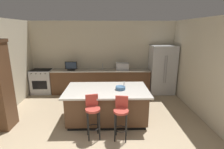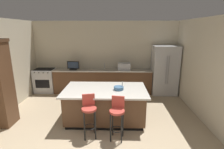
% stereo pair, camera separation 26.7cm
% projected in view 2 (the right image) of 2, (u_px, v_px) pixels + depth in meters
% --- Properties ---
extents(wall_back, '(6.19, 0.12, 2.78)m').
position_uv_depth(wall_back, '(105.00, 56.00, 6.97)').
color(wall_back, beige).
rests_on(wall_back, ground_plane).
extents(wall_right, '(0.12, 5.07, 2.78)m').
position_uv_depth(wall_right, '(206.00, 70.00, 4.63)').
color(wall_right, beige).
rests_on(wall_right, ground_plane).
extents(counter_back, '(3.82, 0.62, 0.93)m').
position_uv_depth(counter_back, '(103.00, 81.00, 6.84)').
color(counter_back, brown).
rests_on(counter_back, ground_plane).
extents(kitchen_island, '(2.21, 1.31, 0.91)m').
position_uv_depth(kitchen_island, '(105.00, 104.00, 4.72)').
color(kitchen_island, black).
rests_on(kitchen_island, ground_plane).
extents(refrigerator, '(0.94, 0.77, 1.87)m').
position_uv_depth(refrigerator, '(164.00, 70.00, 6.60)').
color(refrigerator, '#B7BABF').
rests_on(refrigerator, ground_plane).
extents(range_oven, '(0.79, 0.63, 0.95)m').
position_uv_depth(range_oven, '(45.00, 80.00, 6.89)').
color(range_oven, '#B7BABF').
rests_on(range_oven, ground_plane).
extents(microwave, '(0.48, 0.36, 0.28)m').
position_uv_depth(microwave, '(124.00, 66.00, 6.66)').
color(microwave, '#B7BABF').
rests_on(microwave, counter_back).
extents(tv_monitor, '(0.46, 0.16, 0.34)m').
position_uv_depth(tv_monitor, '(73.00, 66.00, 6.66)').
color(tv_monitor, black).
rests_on(tv_monitor, counter_back).
extents(sink_faucet_back, '(0.02, 0.02, 0.24)m').
position_uv_depth(sink_faucet_back, '(105.00, 66.00, 6.78)').
color(sink_faucet_back, '#B2B2B7').
rests_on(sink_faucet_back, counter_back).
extents(sink_faucet_island, '(0.02, 0.02, 0.22)m').
position_uv_depth(sink_faucet_island, '(122.00, 85.00, 4.56)').
color(sink_faucet_island, '#B2B2B7').
rests_on(sink_faucet_island, kitchen_island).
extents(bar_stool_left, '(0.35, 0.36, 1.02)m').
position_uv_depth(bar_stool_left, '(89.00, 112.00, 3.93)').
color(bar_stool_left, '#B23D33').
rests_on(bar_stool_left, ground_plane).
extents(bar_stool_right, '(0.34, 0.36, 1.00)m').
position_uv_depth(bar_stool_right, '(117.00, 114.00, 3.85)').
color(bar_stool_right, '#B23D33').
rests_on(bar_stool_right, ground_plane).
extents(fruit_bowl, '(0.26, 0.26, 0.08)m').
position_uv_depth(fruit_bowl, '(119.00, 88.00, 4.55)').
color(fruit_bowl, '#3F668C').
rests_on(fruit_bowl, kitchen_island).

